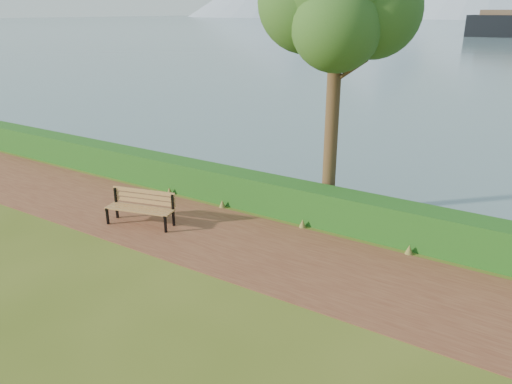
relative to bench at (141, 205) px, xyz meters
The scene contains 4 objects.
ground 2.31m from the bench, ahead, with size 140.00×140.00×0.00m, color #435418.
path 2.34m from the bench, 10.44° to the left, with size 40.00×3.40×0.01m, color brown.
hedge 3.52m from the bench, 50.46° to the left, with size 32.00×0.85×1.00m, color #174112.
bench is the anchor object (origin of this frame).
Camera 1 is at (7.24, -9.06, 5.56)m, focal length 35.00 mm.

